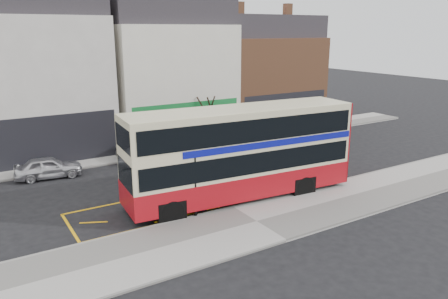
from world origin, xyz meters
TOP-DOWN VIEW (x-y plane):
  - ground at (0.00, 0.00)m, footprint 120.00×120.00m
  - pavement at (0.00, -2.30)m, footprint 40.00×4.00m
  - kerb at (0.00, -0.38)m, footprint 40.00×0.15m
  - far_pavement at (0.00, 11.00)m, footprint 50.00×3.00m
  - road_markings at (0.00, 1.60)m, footprint 14.00×3.40m
  - terrace_left at (-5.50, 14.99)m, footprint 8.00×8.01m
  - terrace_green_shop at (3.50, 14.99)m, footprint 9.00×8.01m
  - terrace_right at (12.50, 14.99)m, footprint 9.00×8.01m
  - double_decker_bus at (1.11, 0.60)m, footprint 11.66×3.60m
  - bus_stop_post at (-1.92, -0.39)m, footprint 0.74×0.14m
  - car_silver at (-6.47, 8.92)m, footprint 3.79×1.91m
  - car_grey at (0.02, 9.64)m, footprint 4.42×1.87m
  - car_white at (5.75, 8.89)m, footprint 4.85×2.80m
  - street_tree_right at (4.91, 11.07)m, footprint 2.10×2.10m

SIDE VIEW (x-z plane):
  - ground at x=0.00m, z-range 0.00..0.00m
  - road_markings at x=0.00m, z-range 0.00..0.01m
  - pavement at x=0.00m, z-range 0.00..0.15m
  - kerb at x=0.00m, z-range 0.00..0.15m
  - far_pavement at x=0.00m, z-range 0.00..0.15m
  - car_silver at x=-6.47m, z-range 0.00..1.24m
  - car_white at x=5.75m, z-range 0.00..1.32m
  - car_grey at x=0.02m, z-range 0.00..1.42m
  - bus_stop_post at x=-1.92m, z-range 0.45..3.40m
  - double_decker_bus at x=1.11m, z-range 0.12..4.70m
  - street_tree_right at x=4.91m, z-range 0.82..5.36m
  - terrace_right at x=12.50m, z-range -0.58..9.72m
  - terrace_green_shop at x=3.50m, z-range -0.58..10.72m
  - terrace_left at x=-5.50m, z-range -0.58..11.22m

